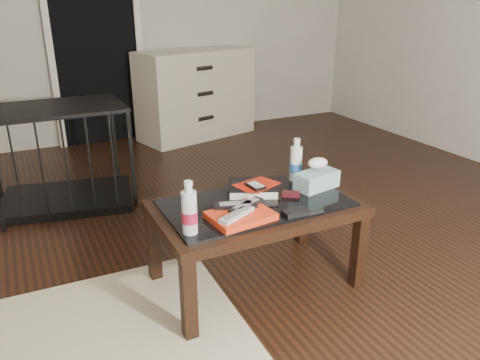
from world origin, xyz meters
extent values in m
plane|color=black|center=(0.00, 0.00, 0.00)|extent=(5.00, 5.00, 0.00)
plane|color=beige|center=(0.00, 2.50, 1.35)|extent=(5.00, 0.00, 5.00)
cube|color=black|center=(-0.40, 2.47, 1.00)|extent=(0.80, 0.05, 2.00)
cube|color=silver|center=(-0.82, 2.44, 1.00)|extent=(0.06, 0.04, 2.04)
cube|color=silver|center=(0.02, 2.44, 1.00)|extent=(0.06, 0.04, 2.04)
cube|color=black|center=(-0.68, -0.75, 0.20)|extent=(0.06, 0.06, 0.40)
cube|color=black|center=(0.24, -0.75, 0.20)|extent=(0.06, 0.06, 0.40)
cube|color=black|center=(-0.68, -0.23, 0.20)|extent=(0.06, 0.06, 0.40)
cube|color=black|center=(0.24, -0.23, 0.20)|extent=(0.06, 0.06, 0.40)
cube|color=black|center=(-0.22, -0.49, 0.43)|extent=(1.00, 0.60, 0.05)
cube|color=black|center=(-0.22, -0.49, 0.46)|extent=(0.90, 0.50, 0.01)
cube|color=beige|center=(0.52, 2.23, 0.45)|extent=(1.29, 0.78, 0.90)
cylinder|color=black|center=(0.52, 1.97, 0.25)|extent=(0.18, 0.08, 0.04)
cylinder|color=black|center=(0.52, 1.97, 0.50)|extent=(0.18, 0.08, 0.04)
cylinder|color=black|center=(0.52, 1.97, 0.75)|extent=(0.18, 0.08, 0.04)
cube|color=black|center=(-0.97, 1.01, 0.03)|extent=(1.00, 0.77, 0.06)
cube|color=black|center=(-0.97, 1.01, 0.70)|extent=(1.00, 0.77, 0.02)
cube|color=black|center=(-0.54, 0.73, 0.35)|extent=(0.03, 0.03, 0.70)
cube|color=black|center=(-0.54, 1.29, 0.35)|extent=(0.03, 0.03, 0.70)
cube|color=red|center=(-0.37, -0.63, 0.48)|extent=(0.30, 0.24, 0.03)
cube|color=#B1B2B7|center=(-0.40, -0.66, 0.50)|extent=(0.20, 0.13, 0.02)
cube|color=black|center=(-0.32, -0.59, 0.50)|extent=(0.20, 0.13, 0.02)
cube|color=black|center=(-0.36, -0.56, 0.50)|extent=(0.21, 0.11, 0.02)
cube|color=black|center=(-0.18, -0.38, 0.48)|extent=(0.31, 0.28, 0.05)
cube|color=#AD1D0B|center=(-0.18, -0.39, 0.51)|extent=(0.21, 0.17, 0.01)
cube|color=black|center=(-0.19, -0.44, 0.52)|extent=(0.07, 0.11, 0.02)
cube|color=black|center=(-0.03, -0.51, 0.47)|extent=(0.10, 0.09, 0.02)
cube|color=black|center=(-0.12, -0.70, 0.47)|extent=(0.12, 0.08, 0.02)
cylinder|color=silver|center=(-0.62, -0.65, 0.58)|extent=(0.07, 0.07, 0.24)
cylinder|color=silver|center=(0.11, -0.33, 0.58)|extent=(0.08, 0.08, 0.24)
cube|color=teal|center=(0.15, -0.48, 0.51)|extent=(0.25, 0.16, 0.09)
camera|label=1|loc=(-1.22, -2.35, 1.41)|focal=35.00mm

